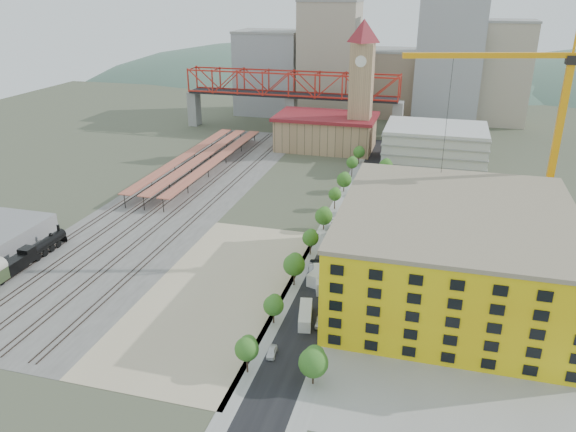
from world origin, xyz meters
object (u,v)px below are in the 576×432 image
(site_trailer_c, at_px, (324,273))
(clock_tower, at_px, (362,75))
(car_0, at_px, (272,352))
(construction_building, at_px, (453,252))
(tower_crane, at_px, (547,113))
(site_trailer_a, at_px, (305,315))
(locomotive, at_px, (37,250))
(site_trailer_b, at_px, (321,279))
(site_trailer_d, at_px, (340,238))

(site_trailer_c, bearing_deg, clock_tower, 111.67)
(site_trailer_c, bearing_deg, car_0, -78.77)
(construction_building, relative_size, car_0, 13.26)
(tower_crane, height_order, site_trailer_a, tower_crane)
(construction_building, bearing_deg, site_trailer_c, -178.93)
(clock_tower, height_order, construction_building, clock_tower)
(car_0, bearing_deg, locomotive, 155.38)
(construction_building, distance_m, locomotive, 92.69)
(clock_tower, xyz_separation_m, construction_building, (34.00, -99.99, -19.29))
(site_trailer_a, relative_size, site_trailer_b, 0.88)
(site_trailer_a, distance_m, site_trailer_c, 17.07)
(clock_tower, xyz_separation_m, locomotive, (-58.00, -108.48, -26.69))
(tower_crane, relative_size, car_0, 13.78)
(site_trailer_a, distance_m, car_0, 12.37)
(tower_crane, xyz_separation_m, car_0, (-46.51, -57.92, -31.80))
(car_0, bearing_deg, site_trailer_d, 80.27)
(site_trailer_d, bearing_deg, locomotive, -161.45)
(car_0, bearing_deg, site_trailer_a, 69.83)
(site_trailer_d, bearing_deg, clock_tower, 92.21)
(locomotive, distance_m, site_trailer_a, 66.63)
(site_trailer_b, height_order, car_0, site_trailer_b)
(site_trailer_c, bearing_deg, construction_building, 18.19)
(site_trailer_d, xyz_separation_m, car_0, (-3.00, -47.63, -0.71))
(clock_tower, bearing_deg, site_trailer_a, -86.11)
(site_trailer_a, height_order, site_trailer_d, site_trailer_d)
(clock_tower, bearing_deg, car_0, -87.79)
(site_trailer_b, distance_m, site_trailer_d, 21.52)
(site_trailer_a, distance_m, site_trailer_b, 14.11)
(site_trailer_a, xyz_separation_m, site_trailer_d, (0.00, 35.64, 0.17))
(locomotive, height_order, site_trailer_b, locomotive)
(tower_crane, distance_m, site_trailer_c, 60.73)
(construction_building, relative_size, tower_crane, 0.96)
(tower_crane, relative_size, site_trailer_a, 6.02)
(site_trailer_c, bearing_deg, tower_crane, 50.67)
(site_trailer_a, bearing_deg, locomotive, 161.20)
(clock_tower, relative_size, construction_building, 1.03)
(construction_building, bearing_deg, locomotive, -174.73)
(tower_crane, bearing_deg, site_trailer_b, -143.82)
(tower_crane, height_order, car_0, tower_crane)
(tower_crane, xyz_separation_m, site_trailer_b, (-43.51, -31.82, -31.09))
(clock_tower, height_order, site_trailer_d, clock_tower)
(construction_building, bearing_deg, clock_tower, 108.78)
(site_trailer_c, bearing_deg, site_trailer_b, -72.88)
(tower_crane, xyz_separation_m, site_trailer_d, (-43.51, -10.30, -31.08))
(locomotive, bearing_deg, tower_crane, 18.60)
(site_trailer_b, height_order, site_trailer_d, site_trailer_d)
(construction_building, xyz_separation_m, locomotive, (-92.00, -8.48, -7.40))
(clock_tower, height_order, locomotive, clock_tower)
(clock_tower, bearing_deg, locomotive, -118.13)
(locomotive, distance_m, site_trailer_c, 66.49)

